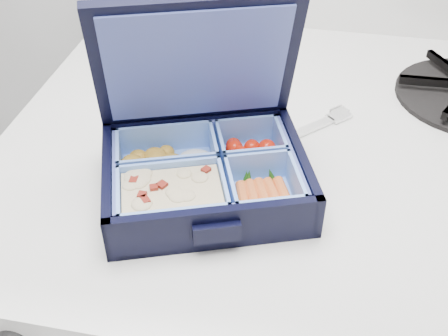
# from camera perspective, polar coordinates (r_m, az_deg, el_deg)

# --- Properties ---
(bento_box) EXTENTS (0.25, 0.22, 0.05)m
(bento_box) POSITION_cam_1_polar(r_m,az_deg,el_deg) (0.58, -1.90, -0.84)
(bento_box) COLOR black
(bento_box) RESTS_ON stove
(burner_grate_rear) EXTENTS (0.16, 0.16, 0.02)m
(burner_grate_rear) POSITION_cam_1_polar(r_m,az_deg,el_deg) (0.90, -6.58, 13.64)
(burner_grate_rear) COLOR black
(burner_grate_rear) RESTS_ON stove
(fork) EXTENTS (0.14, 0.14, 0.01)m
(fork) POSITION_cam_1_polar(r_m,az_deg,el_deg) (0.67, 6.51, 3.08)
(fork) COLOR silver
(fork) RESTS_ON stove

